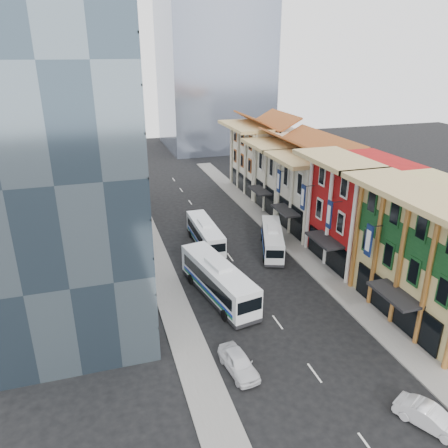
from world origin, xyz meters
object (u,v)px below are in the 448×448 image
object	(u,v)px
office_tower	(61,146)
bus_left_near	(218,280)
bus_left_far	(205,234)
sedan_right	(430,417)
bus_right	(272,239)
sedan_left	(239,363)
shophouse_tan	(440,257)

from	to	relation	value
office_tower	bus_left_near	distance (m)	19.21
bus_left_near	office_tower	bearing A→B (deg)	147.84
office_tower	bus_left_far	size ratio (longest dim) A/B	2.89
sedan_right	bus_right	bearing A→B (deg)	60.28
bus_left_far	sedan_left	size ratio (longest dim) A/B	2.25
sedan_left	bus_left_far	bearing A→B (deg)	73.99
office_tower	bus_right	size ratio (longest dim) A/B	3.07
sedan_left	sedan_right	world-z (taller)	sedan_left
shophouse_tan	bus_right	size ratio (longest dim) A/B	1.43
bus_left_near	bus_right	distance (m)	12.57
sedan_left	sedan_right	distance (m)	13.43
bus_left_far	shophouse_tan	bearing A→B (deg)	-52.87
shophouse_tan	office_tower	world-z (taller)	office_tower
bus_left_near	sedan_right	bearing A→B (deg)	-76.87
bus_left_far	sedan_left	bearing A→B (deg)	-98.86
bus_left_near	shophouse_tan	bearing A→B (deg)	-36.81
office_tower	sedan_right	world-z (taller)	office_tower
bus_right	sedan_right	world-z (taller)	bus_right
office_tower	sedan_right	xyz separation A→B (m)	(21.71, -24.77, -14.27)
bus_left_far	bus_left_near	bearing A→B (deg)	-99.06
bus_left_near	bus_right	bearing A→B (deg)	31.33
bus_left_far	sedan_right	size ratio (longest dim) A/B	2.33
bus_left_far	bus_right	distance (m)	8.36
shophouse_tan	bus_left_far	size ratio (longest dim) A/B	1.35
office_tower	bus_right	world-z (taller)	office_tower
office_tower	shophouse_tan	bearing A→B (deg)	-24.30
shophouse_tan	office_tower	size ratio (longest dim) A/B	0.47
bus_left_far	bus_right	world-z (taller)	bus_left_far
shophouse_tan	bus_right	xyz separation A→B (m)	(-8.54, 17.21, -4.43)
shophouse_tan	bus_left_near	size ratio (longest dim) A/B	1.15
office_tower	bus_left_far	world-z (taller)	office_tower
shophouse_tan	sedan_right	world-z (taller)	shophouse_tan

